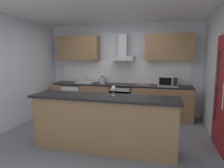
# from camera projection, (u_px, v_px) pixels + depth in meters

# --- Properties ---
(ground) EXTENTS (5.40, 4.66, 0.02)m
(ground) POSITION_uv_depth(u_px,v_px,m) (104.00, 136.00, 4.20)
(ground) COLOR slate
(ceiling) EXTENTS (5.40, 4.66, 0.02)m
(ceiling) POSITION_uv_depth(u_px,v_px,m) (103.00, 8.00, 3.84)
(ceiling) COLOR white
(wall_back) EXTENTS (5.40, 0.12, 2.60)m
(wall_back) POSITION_uv_depth(u_px,v_px,m) (123.00, 69.00, 5.83)
(wall_back) COLOR silver
(wall_back) RESTS_ON ground
(wall_left) EXTENTS (0.12, 4.66, 2.60)m
(wall_left) POSITION_uv_depth(u_px,v_px,m) (11.00, 73.00, 4.59)
(wall_left) COLOR silver
(wall_left) RESTS_ON ground
(backsplash_tile) EXTENTS (3.74, 0.02, 0.66)m
(backsplash_tile) POSITION_uv_depth(u_px,v_px,m) (122.00, 72.00, 5.77)
(backsplash_tile) COLOR white
(counter_back) EXTENTS (3.87, 0.60, 0.90)m
(counter_back) POSITION_uv_depth(u_px,v_px,m) (120.00, 100.00, 5.58)
(counter_back) COLOR olive
(counter_back) RESTS_ON ground
(counter_island) EXTENTS (2.63, 0.64, 0.98)m
(counter_island) POSITION_uv_depth(u_px,v_px,m) (104.00, 123.00, 3.53)
(counter_island) COLOR olive
(counter_island) RESTS_ON ground
(upper_cabinets) EXTENTS (3.82, 0.32, 0.70)m
(upper_cabinets) POSITION_uv_depth(u_px,v_px,m) (121.00, 48.00, 5.52)
(upper_cabinets) COLOR olive
(side_door) EXTENTS (0.08, 0.85, 2.05)m
(side_door) POSITION_uv_depth(u_px,v_px,m) (221.00, 93.00, 3.48)
(side_door) COLOR maroon
(side_door) RESTS_ON ground
(oven) EXTENTS (0.60, 0.62, 0.80)m
(oven) POSITION_uv_depth(u_px,v_px,m) (122.00, 100.00, 5.54)
(oven) COLOR slate
(oven) RESTS_ON ground
(refrigerator) EXTENTS (0.58, 0.60, 0.85)m
(refrigerator) POSITION_uv_depth(u_px,v_px,m) (74.00, 98.00, 5.91)
(refrigerator) COLOR white
(refrigerator) RESTS_ON ground
(microwave) EXTENTS (0.50, 0.38, 0.30)m
(microwave) POSITION_uv_depth(u_px,v_px,m) (168.00, 81.00, 5.12)
(microwave) COLOR #B7BABC
(microwave) RESTS_ON counter_back
(sink) EXTENTS (0.50, 0.40, 0.26)m
(sink) POSITION_uv_depth(u_px,v_px,m) (85.00, 82.00, 5.76)
(sink) COLOR silver
(sink) RESTS_ON counter_back
(kettle) EXTENTS (0.29, 0.15, 0.24)m
(kettle) POSITION_uv_depth(u_px,v_px,m) (102.00, 80.00, 5.57)
(kettle) COLOR #B7BABC
(kettle) RESTS_ON counter_back
(range_hood) EXTENTS (0.62, 0.45, 0.72)m
(range_hood) POSITION_uv_depth(u_px,v_px,m) (123.00, 52.00, 5.48)
(range_hood) COLOR #B7BABC
(wine_glass) EXTENTS (0.08, 0.08, 0.18)m
(wine_glass) POSITION_uv_depth(u_px,v_px,m) (113.00, 89.00, 3.49)
(wine_glass) COLOR silver
(wine_glass) RESTS_ON counter_island
(chopping_board) EXTENTS (0.35, 0.24, 0.02)m
(chopping_board) POSITION_uv_depth(u_px,v_px,m) (143.00, 85.00, 5.30)
(chopping_board) COLOR #9E7247
(chopping_board) RESTS_ON counter_back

